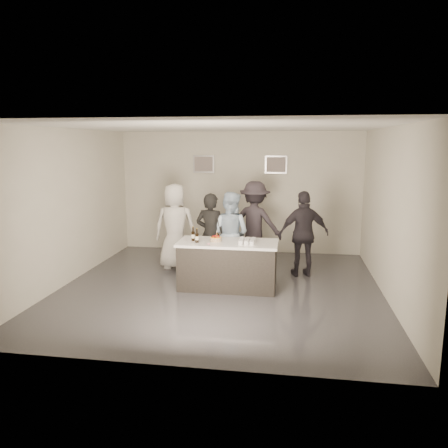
# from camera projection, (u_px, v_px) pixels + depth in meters

# --- Properties ---
(floor) EXTENTS (6.00, 6.00, 0.00)m
(floor) POSITION_uv_depth(u_px,v_px,m) (220.00, 288.00, 8.29)
(floor) COLOR #3D3D42
(floor) RESTS_ON ground
(ceiling) EXTENTS (6.00, 6.00, 0.00)m
(ceiling) POSITION_uv_depth(u_px,v_px,m) (220.00, 127.00, 7.75)
(ceiling) COLOR white
(wall_back) EXTENTS (6.00, 0.04, 3.00)m
(wall_back) POSITION_uv_depth(u_px,v_px,m) (239.00, 192.00, 10.93)
(wall_back) COLOR beige
(wall_back) RESTS_ON ground
(wall_front) EXTENTS (6.00, 0.04, 3.00)m
(wall_front) POSITION_uv_depth(u_px,v_px,m) (178.00, 248.00, 5.10)
(wall_front) COLOR beige
(wall_front) RESTS_ON ground
(wall_left) EXTENTS (0.04, 6.00, 3.00)m
(wall_left) POSITION_uv_depth(u_px,v_px,m) (68.00, 207.00, 8.47)
(wall_left) COLOR beige
(wall_left) RESTS_ON ground
(wall_right) EXTENTS (0.04, 6.00, 3.00)m
(wall_right) POSITION_uv_depth(u_px,v_px,m) (390.00, 214.00, 7.56)
(wall_right) COLOR beige
(wall_right) RESTS_ON ground
(picture_left) EXTENTS (0.54, 0.04, 0.44)m
(picture_left) POSITION_uv_depth(u_px,v_px,m) (204.00, 164.00, 10.91)
(picture_left) COLOR #B2B2B7
(picture_left) RESTS_ON wall_back
(picture_right) EXTENTS (0.54, 0.04, 0.44)m
(picture_right) POSITION_uv_depth(u_px,v_px,m) (276.00, 165.00, 10.64)
(picture_right) COLOR #B2B2B7
(picture_right) RESTS_ON wall_back
(bar_counter) EXTENTS (1.86, 0.86, 0.90)m
(bar_counter) POSITION_uv_depth(u_px,v_px,m) (228.00, 265.00, 8.24)
(bar_counter) COLOR white
(bar_counter) RESTS_ON ground
(cake) EXTENTS (0.21, 0.21, 0.07)m
(cake) POSITION_uv_depth(u_px,v_px,m) (216.00, 239.00, 8.18)
(cake) COLOR orange
(cake) RESTS_ON bar_counter
(beer_bottle_a) EXTENTS (0.07, 0.07, 0.26)m
(beer_bottle_a) POSITION_uv_depth(u_px,v_px,m) (193.00, 234.00, 8.22)
(beer_bottle_a) COLOR black
(beer_bottle_a) RESTS_ON bar_counter
(beer_bottle_b) EXTENTS (0.07, 0.07, 0.26)m
(beer_bottle_b) POSITION_uv_depth(u_px,v_px,m) (197.00, 236.00, 8.06)
(beer_bottle_b) COLOR black
(beer_bottle_b) RESTS_ON bar_counter
(tumbler_cluster) EXTENTS (0.30, 0.40, 0.08)m
(tumbler_cluster) POSITION_uv_depth(u_px,v_px,m) (247.00, 241.00, 8.03)
(tumbler_cluster) COLOR orange
(tumbler_cluster) RESTS_ON bar_counter
(candles) EXTENTS (0.24, 0.08, 0.01)m
(candles) POSITION_uv_depth(u_px,v_px,m) (211.00, 244.00, 7.94)
(candles) COLOR pink
(candles) RESTS_ON bar_counter
(person_main_black) EXTENTS (0.69, 0.51, 1.73)m
(person_main_black) POSITION_uv_depth(u_px,v_px,m) (211.00, 235.00, 8.93)
(person_main_black) COLOR black
(person_main_black) RESTS_ON ground
(person_main_blue) EXTENTS (1.02, 0.91, 1.75)m
(person_main_blue) POSITION_uv_depth(u_px,v_px,m) (230.00, 234.00, 9.00)
(person_main_blue) COLOR silver
(person_main_blue) RESTS_ON ground
(person_guest_left) EXTENTS (0.95, 0.66, 1.87)m
(person_guest_left) POSITION_uv_depth(u_px,v_px,m) (175.00, 226.00, 9.49)
(person_guest_left) COLOR silver
(person_guest_left) RESTS_ON ground
(person_guest_right) EXTENTS (1.11, 0.68, 1.77)m
(person_guest_right) POSITION_uv_depth(u_px,v_px,m) (304.00, 234.00, 8.93)
(person_guest_right) COLOR #27242A
(person_guest_right) RESTS_ON ground
(person_guest_back) EXTENTS (1.33, 0.93, 1.89)m
(person_guest_back) POSITION_uv_depth(u_px,v_px,m) (255.00, 223.00, 9.81)
(person_guest_back) COLOR #312B33
(person_guest_back) RESTS_ON ground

